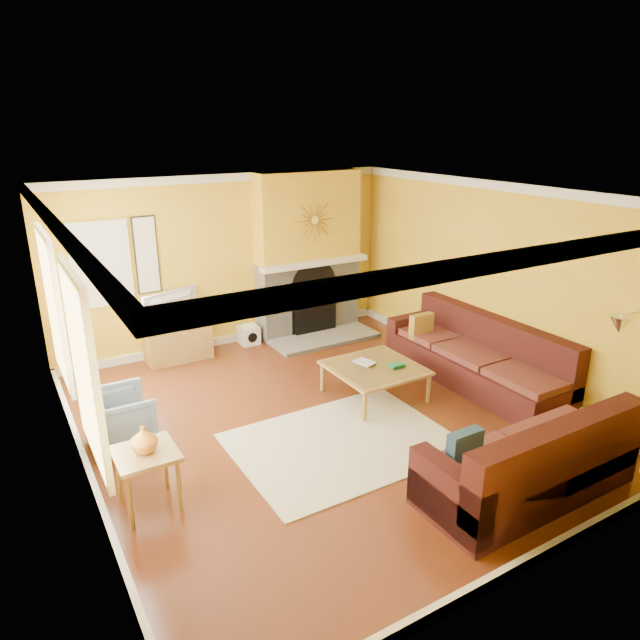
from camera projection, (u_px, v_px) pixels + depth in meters
floor at (325, 418)px, 7.00m from camera, size 5.50×6.00×0.02m
ceiling at (326, 194)px, 6.11m from camera, size 5.50×6.00×0.02m
wall_back at (227, 261)px, 9.00m from camera, size 5.50×0.02×2.70m
wall_front at (541, 428)px, 4.11m from camera, size 5.50×0.02×2.70m
wall_left at (69, 363)px, 5.23m from camera, size 0.02×6.00×2.70m
wall_right at (496, 281)px, 7.88m from camera, size 0.02×6.00×2.70m
baseboard at (325, 413)px, 6.98m from camera, size 5.50×6.00×0.12m
crown_molding at (326, 200)px, 6.13m from camera, size 5.50×6.00×0.12m
window_left_near at (53, 309)px, 6.25m from camera, size 0.06×1.22×1.72m
window_left_far at (82, 370)px, 4.71m from camera, size 0.06×1.22×1.72m
window_back at (101, 264)px, 7.98m from camera, size 0.82×0.06×1.22m
wall_art at (147, 255)px, 8.28m from camera, size 0.34×0.04×1.14m
fireplace at (308, 254)px, 9.48m from camera, size 1.80×0.40×2.70m
mantel at (315, 263)px, 9.32m from camera, size 1.92×0.22×0.08m
hearth at (325, 338)px, 9.47m from camera, size 1.80×0.70×0.06m
sunburst at (315, 220)px, 9.09m from camera, size 0.70×0.04×0.70m
rug at (343, 443)px, 6.44m from camera, size 2.40×1.80×0.02m
sectional_sofa at (448, 384)px, 6.87m from camera, size 2.93×3.93×0.90m
coffee_table at (374, 381)px, 7.48m from camera, size 1.11×1.11×0.44m
media_console at (178, 343)px, 8.63m from camera, size 0.96×0.43×0.53m
tv at (175, 310)px, 8.46m from camera, size 0.93×0.44×0.55m
subwoofer at (249, 335)px, 9.30m from camera, size 0.30×0.30×0.30m
armchair at (120, 418)px, 6.34m from camera, size 0.70×0.68×0.64m
side_table at (148, 480)px, 5.28m from camera, size 0.55×0.55×0.61m
vase at (144, 439)px, 5.13m from camera, size 0.25×0.25×0.26m
book at (360, 365)px, 7.41m from camera, size 0.26×0.31×0.03m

